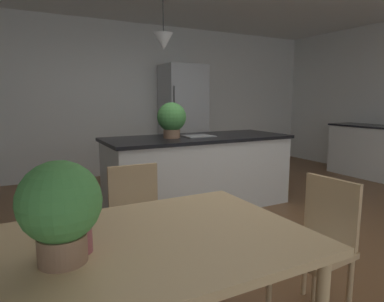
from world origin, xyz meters
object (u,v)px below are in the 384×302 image
object	(u,v)px
kitchen_island	(198,171)
vase_on_dining_table	(77,227)
chair_kitchen_end	(316,243)
potted_plant_on_island	(172,118)
dining_table	(117,258)
potted_plant_on_table	(60,207)
refrigerator	(183,119)
chair_far_right	(139,221)

from	to	relation	value
kitchen_island	vase_on_dining_table	xyz separation A→B (m)	(-1.82, -2.26, 0.38)
chair_kitchen_end	potted_plant_on_island	distance (m)	2.35
dining_table	kitchen_island	distance (m)	2.81
dining_table	potted_plant_on_table	size ratio (longest dim) A/B	4.39
chair_kitchen_end	vase_on_dining_table	bearing A→B (deg)	-179.79
refrigerator	potted_plant_on_table	xyz separation A→B (m)	(-2.65, -4.29, -0.03)
refrigerator	potted_plant_on_island	xyz separation A→B (m)	(-1.13, -1.97, 0.14)
refrigerator	potted_plant_on_table	distance (m)	5.04
dining_table	chair_kitchen_end	size ratio (longest dim) A/B	2.03
chair_kitchen_end	refrigerator	bearing A→B (deg)	74.54
kitchen_island	potted_plant_on_table	xyz separation A→B (m)	(-1.88, -2.32, 0.49)
dining_table	potted_plant_on_table	distance (m)	0.37
refrigerator	kitchen_island	bearing A→B (deg)	-111.29
potted_plant_on_table	vase_on_dining_table	xyz separation A→B (m)	(0.07, 0.06, -0.11)
chair_far_right	kitchen_island	bearing A→B (deg)	47.57
chair_far_right	kitchen_island	xyz separation A→B (m)	(1.25, 1.37, -0.01)
vase_on_dining_table	potted_plant_on_island	bearing A→B (deg)	57.22
kitchen_island	potted_plant_on_island	world-z (taller)	potted_plant_on_island
chair_kitchen_end	refrigerator	distance (m)	4.41
dining_table	potted_plant_on_table	bearing A→B (deg)	-164.51
chair_far_right	chair_kitchen_end	distance (m)	1.23
potted_plant_on_island	refrigerator	bearing A→B (deg)	60.22
chair_kitchen_end	potted_plant_on_table	size ratio (longest dim) A/B	2.16
potted_plant_on_table	vase_on_dining_table	size ratio (longest dim) A/B	1.82
kitchen_island	refrigerator	distance (m)	2.18
dining_table	potted_plant_on_table	xyz separation A→B (m)	(-0.23, -0.06, 0.29)
vase_on_dining_table	chair_far_right	bearing A→B (deg)	57.72
chair_far_right	potted_plant_on_island	bearing A→B (deg)	56.90
chair_far_right	vase_on_dining_table	world-z (taller)	vase_on_dining_table
potted_plant_on_island	potted_plant_on_table	size ratio (longest dim) A/B	1.06
refrigerator	chair_kitchen_end	bearing A→B (deg)	-105.46
potted_plant_on_island	vase_on_dining_table	distance (m)	2.70
potted_plant_on_table	potted_plant_on_island	bearing A→B (deg)	56.74
chair_far_right	chair_kitchen_end	size ratio (longest dim) A/B	1.00
dining_table	vase_on_dining_table	distance (m)	0.24
dining_table	vase_on_dining_table	world-z (taller)	vase_on_dining_table
vase_on_dining_table	potted_plant_on_table	bearing A→B (deg)	-137.31
chair_kitchen_end	vase_on_dining_table	size ratio (longest dim) A/B	3.95
chair_kitchen_end	vase_on_dining_table	xyz separation A→B (m)	(-1.41, -0.01, 0.37)
dining_table	refrigerator	size ratio (longest dim) A/B	0.89
chair_kitchen_end	refrigerator	xyz separation A→B (m)	(1.17, 4.22, 0.52)
dining_table	chair_kitchen_end	bearing A→B (deg)	0.18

